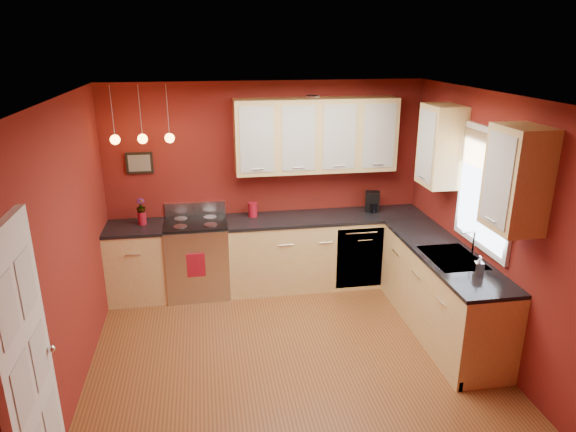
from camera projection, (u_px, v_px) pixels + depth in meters
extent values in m
plane|color=brown|center=(295.00, 368.00, 5.05)|extent=(4.20, 4.20, 0.00)
cube|color=beige|center=(296.00, 100.00, 4.20)|extent=(4.00, 4.20, 0.02)
cube|color=maroon|center=(267.00, 185.00, 6.58)|extent=(4.00, 0.02, 2.60)
cube|color=maroon|center=(367.00, 398.00, 2.67)|extent=(4.00, 0.02, 2.60)
cube|color=maroon|center=(62.00, 261.00, 4.32)|extent=(0.02, 4.20, 2.60)
cube|color=maroon|center=(500.00, 233.00, 4.94)|extent=(0.02, 4.20, 2.60)
cube|color=#E4C27A|center=(138.00, 263.00, 6.33)|extent=(0.70, 0.60, 0.90)
cube|color=#E4C27A|center=(326.00, 251.00, 6.69)|extent=(2.54, 0.60, 0.90)
cube|color=#E4C27A|center=(441.00, 293.00, 5.59)|extent=(0.60, 2.10, 0.90)
cube|color=black|center=(134.00, 228.00, 6.17)|extent=(0.70, 0.62, 0.04)
cube|color=black|center=(327.00, 217.00, 6.54)|extent=(2.54, 0.62, 0.04)
cube|color=black|center=(446.00, 253.00, 5.43)|extent=(0.62, 2.10, 0.04)
cube|color=silver|center=(198.00, 259.00, 6.44)|extent=(0.76, 0.64, 0.92)
cube|color=black|center=(198.00, 267.00, 6.15)|extent=(0.55, 0.02, 0.32)
cylinder|color=silver|center=(197.00, 249.00, 6.06)|extent=(0.60, 0.02, 0.02)
cube|color=black|center=(196.00, 223.00, 6.28)|extent=(0.76, 0.60, 0.03)
cylinder|color=#939398|center=(180.00, 226.00, 6.12)|extent=(0.16, 0.16, 0.01)
cylinder|color=#939398|center=(211.00, 225.00, 6.17)|extent=(0.16, 0.16, 0.01)
cylinder|color=#939398|center=(181.00, 219.00, 6.38)|extent=(0.16, 0.16, 0.01)
cylinder|color=#939398|center=(210.00, 217.00, 6.43)|extent=(0.16, 0.16, 0.01)
cube|color=silver|center=(195.00, 208.00, 6.53)|extent=(0.76, 0.04, 0.16)
cube|color=silver|center=(360.00, 258.00, 6.48)|extent=(0.60, 0.02, 0.80)
cube|color=#939398|center=(452.00, 259.00, 5.29)|extent=(0.50, 0.70, 0.05)
cube|color=black|center=(445.00, 254.00, 5.46)|extent=(0.42, 0.30, 0.02)
cube|color=black|center=(460.00, 267.00, 5.14)|extent=(0.42, 0.30, 0.02)
cylinder|color=silver|center=(474.00, 243.00, 5.27)|extent=(0.02, 0.02, 0.28)
cylinder|color=silver|center=(469.00, 232.00, 5.22)|extent=(0.16, 0.02, 0.02)
cube|color=white|center=(486.00, 190.00, 5.10)|extent=(0.04, 1.02, 1.22)
cube|color=white|center=(485.00, 190.00, 5.10)|extent=(0.01, 0.90, 1.10)
cube|color=#A47A52|center=(488.00, 153.00, 4.97)|extent=(0.02, 0.96, 0.36)
cube|color=white|center=(27.00, 375.00, 3.29)|extent=(0.06, 0.82, 2.05)
cube|color=silver|center=(7.00, 309.00, 2.94)|extent=(0.00, 0.28, 0.40)
cube|color=silver|center=(27.00, 282.00, 3.28)|extent=(0.00, 0.28, 0.40)
cube|color=silver|center=(23.00, 389.00, 3.12)|extent=(0.00, 0.28, 0.40)
cube|color=silver|center=(40.00, 355.00, 3.46)|extent=(0.00, 0.28, 0.40)
cube|color=silver|center=(52.00, 422.00, 3.64)|extent=(0.00, 0.28, 0.40)
sphere|color=silver|center=(51.00, 349.00, 3.62)|extent=(0.06, 0.06, 0.06)
cube|color=#E4C27A|center=(316.00, 135.00, 6.30)|extent=(2.00, 0.35, 0.90)
cube|color=#E4C27A|center=(474.00, 160.00, 5.00)|extent=(0.35, 1.95, 0.90)
cube|color=black|center=(140.00, 163.00, 6.21)|extent=(0.32, 0.03, 0.26)
cylinder|color=#939398|center=(112.00, 113.00, 5.66)|extent=(0.01, 0.01, 0.60)
sphere|color=#FFA53F|center=(115.00, 140.00, 5.76)|extent=(0.11, 0.11, 0.11)
cylinder|color=#939398|center=(140.00, 112.00, 5.71)|extent=(0.01, 0.01, 0.60)
sphere|color=#FFA53F|center=(143.00, 139.00, 5.81)|extent=(0.11, 0.11, 0.11)
cylinder|color=#939398|center=(168.00, 112.00, 5.75)|extent=(0.01, 0.01, 0.60)
sphere|color=#FFA53F|center=(170.00, 138.00, 5.85)|extent=(0.11, 0.11, 0.11)
cylinder|color=maroon|center=(253.00, 210.00, 6.47)|extent=(0.11, 0.11, 0.17)
cylinder|color=maroon|center=(253.00, 203.00, 6.44)|extent=(0.12, 0.12, 0.02)
cylinder|color=maroon|center=(142.00, 218.00, 6.21)|extent=(0.10, 0.10, 0.16)
imported|color=maroon|center=(141.00, 206.00, 6.16)|extent=(0.13, 0.13, 0.19)
cube|color=black|center=(372.00, 201.00, 6.67)|extent=(0.22, 0.20, 0.26)
cylinder|color=black|center=(373.00, 208.00, 6.65)|extent=(0.12, 0.12, 0.12)
imported|color=silver|center=(479.00, 265.00, 4.88)|extent=(0.10, 0.10, 0.19)
cube|color=maroon|center=(196.00, 265.00, 6.11)|extent=(0.22, 0.01, 0.30)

